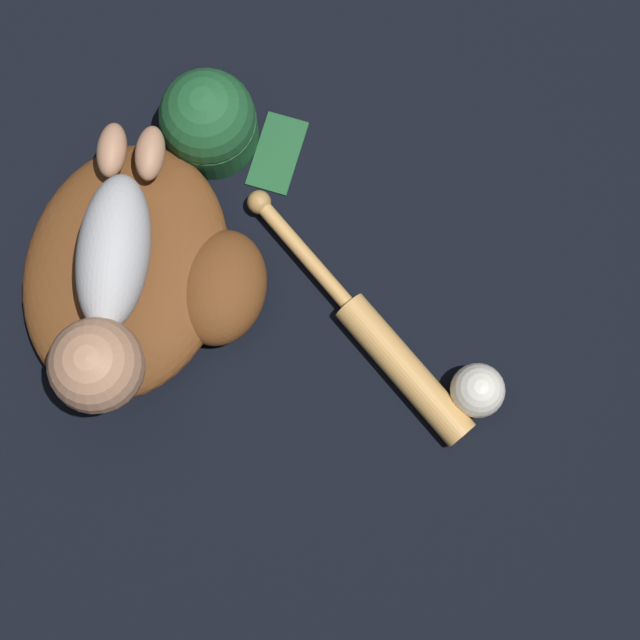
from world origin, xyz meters
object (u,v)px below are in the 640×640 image
Objects in this scene: baseball_glove at (142,273)px; baby_figure at (107,297)px; baseball_bat at (382,343)px; baseball at (478,390)px; baseball_cap at (209,121)px.

baby_figure is (0.06, -0.02, 0.09)m from baseball_glove.
baseball is at bearing 66.05° from baseball_bat.
baseball_cap is at bearing -138.48° from baseball_bat.
baby_figure is at bearing -92.33° from baseball_bat.
baseball_bat is at bearing -113.95° from baseball.
baseball is 0.51m from baseball_cap.
baby_figure is 0.49m from baseball.
baseball_glove is 0.23m from baseball_cap.
baseball_glove is 1.90× the size of baseball_cap.
baby_figure is at bearing -19.18° from baseball_cap.
baseball reaches higher than baseball_bat.
baseball is (0.07, 0.48, -0.10)m from baby_figure.
baseball_cap is (-0.27, 0.09, -0.08)m from baby_figure.
baseball_cap reaches higher than baseball.
baseball_bat is 0.14m from baseball.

